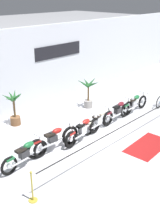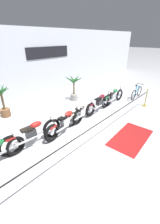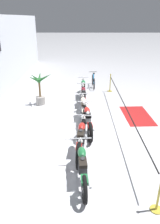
{
  "view_description": "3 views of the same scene",
  "coord_description": "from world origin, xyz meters",
  "px_view_note": "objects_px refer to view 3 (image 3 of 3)",
  "views": [
    {
      "loc": [
        -8.26,
        -6.66,
        5.81
      ],
      "look_at": [
        -0.15,
        1.08,
        0.96
      ],
      "focal_mm": 45.0,
      "sensor_mm": 36.0,
      "label": 1
    },
    {
      "loc": [
        -4.21,
        -3.6,
        3.65
      ],
      "look_at": [
        0.26,
        0.44,
        0.63
      ],
      "focal_mm": 24.0,
      "sensor_mm": 36.0,
      "label": 2
    },
    {
      "loc": [
        -8.08,
        0.72,
        4.03
      ],
      "look_at": [
        -0.67,
        0.75,
        0.82
      ],
      "focal_mm": 35.0,
      "sensor_mm": 36.0,
      "label": 3
    }
  ],
  "objects_px": {
    "motorcycle_maroon_4": "(83,97)",
    "stanchion_far_left": "(131,123)",
    "floor_banner": "(137,115)",
    "motorcycle_cream_3": "(83,108)",
    "motorcycle_red_2": "(87,120)",
    "bicycle": "(93,81)",
    "motorcycle_green_0": "(82,166)",
    "stanchion_mid_left": "(110,85)",
    "potted_palm_right_of_row": "(40,90)",
    "motorcycle_red_1": "(81,139)",
    "motorcycle_green_5": "(83,89)"
  },
  "relations": [
    {
      "from": "motorcycle_green_5",
      "to": "floor_banner",
      "type": "relative_size",
      "value": 1.07
    },
    {
      "from": "motorcycle_red_2",
      "to": "floor_banner",
      "type": "xyz_separation_m",
      "value": [
        1.44,
        -2.27,
        -0.46
      ]
    },
    {
      "from": "motorcycle_green_0",
      "to": "floor_banner",
      "type": "height_order",
      "value": "motorcycle_green_0"
    },
    {
      "from": "motorcycle_red_1",
      "to": "potted_palm_right_of_row",
      "type": "height_order",
      "value": "potted_palm_right_of_row"
    },
    {
      "from": "bicycle",
      "to": "potted_palm_right_of_row",
      "type": "xyz_separation_m",
      "value": [
        -3.03,
        2.82,
        0.38
      ]
    },
    {
      "from": "motorcycle_red_1",
      "to": "floor_banner",
      "type": "bearing_deg",
      "value": -40.99
    },
    {
      "from": "motorcycle_red_1",
      "to": "potted_palm_right_of_row",
      "type": "distance_m",
      "value": 4.75
    },
    {
      "from": "motorcycle_red_2",
      "to": "potted_palm_right_of_row",
      "type": "distance_m",
      "value": 3.66
    },
    {
      "from": "motorcycle_green_0",
      "to": "bicycle",
      "type": "relative_size",
      "value": 1.25
    },
    {
      "from": "motorcycle_green_0",
      "to": "bicycle",
      "type": "bearing_deg",
      "value": -4.89
    },
    {
      "from": "motorcycle_red_2",
      "to": "bicycle",
      "type": "relative_size",
      "value": 1.39
    },
    {
      "from": "motorcycle_red_1",
      "to": "motorcycle_maroon_4",
      "type": "height_order",
      "value": "motorcycle_red_1"
    },
    {
      "from": "motorcycle_red_2",
      "to": "potted_palm_right_of_row",
      "type": "bearing_deg",
      "value": 38.89
    },
    {
      "from": "stanchion_mid_left",
      "to": "motorcycle_cream_3",
      "type": "bearing_deg",
      "value": 156.79
    },
    {
      "from": "motorcycle_maroon_4",
      "to": "floor_banner",
      "type": "height_order",
      "value": "motorcycle_maroon_4"
    },
    {
      "from": "motorcycle_red_1",
      "to": "bicycle",
      "type": "relative_size",
      "value": 1.44
    },
    {
      "from": "motorcycle_red_2",
      "to": "motorcycle_maroon_4",
      "type": "xyz_separation_m",
      "value": [
        2.61,
        0.13,
        0.02
      ]
    },
    {
      "from": "motorcycle_red_1",
      "to": "motorcycle_green_5",
      "type": "distance_m",
      "value": 5.42
    },
    {
      "from": "potted_palm_right_of_row",
      "to": "motorcycle_green_0",
      "type": "bearing_deg",
      "value": -159.78
    },
    {
      "from": "motorcycle_cream_3",
      "to": "floor_banner",
      "type": "distance_m",
      "value": 2.46
    },
    {
      "from": "motorcycle_cream_3",
      "to": "stanchion_mid_left",
      "type": "height_order",
      "value": "stanchion_mid_left"
    },
    {
      "from": "motorcycle_cream_3",
      "to": "floor_banner",
      "type": "xyz_separation_m",
      "value": [
        0.24,
        -2.41,
        -0.46
      ]
    },
    {
      "from": "motorcycle_red_1",
      "to": "floor_banner",
      "type": "relative_size",
      "value": 1.13
    },
    {
      "from": "motorcycle_maroon_4",
      "to": "stanchion_far_left",
      "type": "bearing_deg",
      "value": -154.74
    },
    {
      "from": "motorcycle_red_1",
      "to": "potted_palm_right_of_row",
      "type": "relative_size",
      "value": 1.51
    },
    {
      "from": "motorcycle_cream_3",
      "to": "motorcycle_maroon_4",
      "type": "relative_size",
      "value": 0.87
    },
    {
      "from": "motorcycle_green_0",
      "to": "motorcycle_red_2",
      "type": "bearing_deg",
      "value": -4.25
    },
    {
      "from": "motorcycle_cream_3",
      "to": "stanchion_far_left",
      "type": "relative_size",
      "value": 0.24
    },
    {
      "from": "motorcycle_red_1",
      "to": "stanchion_far_left",
      "type": "relative_size",
      "value": 0.28
    },
    {
      "from": "motorcycle_red_2",
      "to": "potted_palm_right_of_row",
      "type": "xyz_separation_m",
      "value": [
        2.84,
        2.29,
        0.29
      ]
    },
    {
      "from": "motorcycle_red_1",
      "to": "floor_banner",
      "type": "distance_m",
      "value": 3.84
    },
    {
      "from": "bicycle",
      "to": "stanchion_mid_left",
      "type": "xyz_separation_m",
      "value": [
        -0.91,
        -0.94,
        -0.01
      ]
    },
    {
      "from": "motorcycle_cream_3",
      "to": "bicycle",
      "type": "bearing_deg",
      "value": -8.23
    },
    {
      "from": "floor_banner",
      "to": "motorcycle_maroon_4",
      "type": "bearing_deg",
      "value": 61.23
    },
    {
      "from": "stanchion_far_left",
      "to": "floor_banner",
      "type": "height_order",
      "value": "stanchion_far_left"
    },
    {
      "from": "motorcycle_red_1",
      "to": "motorcycle_cream_3",
      "type": "xyz_separation_m",
      "value": [
        2.63,
        -0.09,
        -0.02
      ]
    },
    {
      "from": "stanchion_far_left",
      "to": "floor_banner",
      "type": "bearing_deg",
      "value": -19.82
    },
    {
      "from": "floor_banner",
      "to": "motorcycle_cream_3",
      "type": "bearing_deg",
      "value": 93.22
    },
    {
      "from": "motorcycle_green_5",
      "to": "motorcycle_red_1",
      "type": "bearing_deg",
      "value": 178.8
    },
    {
      "from": "motorcycle_green_0",
      "to": "motorcycle_green_5",
      "type": "distance_m",
      "value": 6.78
    },
    {
      "from": "potted_palm_right_of_row",
      "to": "stanchion_far_left",
      "type": "distance_m",
      "value": 5.21
    },
    {
      "from": "stanchion_far_left",
      "to": "stanchion_mid_left",
      "type": "xyz_separation_m",
      "value": [
        5.72,
        0.0,
        -0.36
      ]
    },
    {
      "from": "motorcycle_red_2",
      "to": "motorcycle_cream_3",
      "type": "bearing_deg",
      "value": 6.79
    },
    {
      "from": "motorcycle_maroon_4",
      "to": "potted_palm_right_of_row",
      "type": "bearing_deg",
      "value": 84.09
    },
    {
      "from": "potted_palm_right_of_row",
      "to": "stanchion_far_left",
      "type": "bearing_deg",
      "value": -133.82
    },
    {
      "from": "bicycle",
      "to": "motorcycle_green_0",
      "type": "bearing_deg",
      "value": 175.11
    },
    {
      "from": "motorcycle_green_0",
      "to": "motorcycle_green_5",
      "type": "height_order",
      "value": "motorcycle_green_5"
    },
    {
      "from": "potted_palm_right_of_row",
      "to": "floor_banner",
      "type": "distance_m",
      "value": 4.82
    },
    {
      "from": "motorcycle_red_1",
      "to": "motorcycle_red_2",
      "type": "distance_m",
      "value": 1.46
    },
    {
      "from": "motorcycle_red_2",
      "to": "stanchion_mid_left",
      "type": "distance_m",
      "value": 5.17
    }
  ]
}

